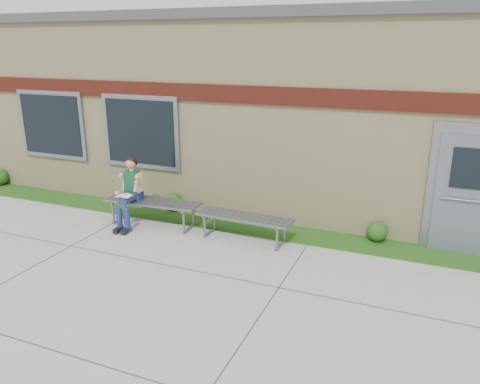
% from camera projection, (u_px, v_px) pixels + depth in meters
% --- Properties ---
extents(ground, '(80.00, 80.00, 0.00)m').
position_uv_depth(ground, '(205.00, 290.00, 7.03)').
color(ground, '#9E9E99').
rests_on(ground, ground).
extents(grass_strip, '(16.00, 0.80, 0.02)m').
position_uv_depth(grass_strip, '(264.00, 229.00, 9.32)').
color(grass_strip, '#244713').
rests_on(grass_strip, ground).
extents(school_building, '(16.20, 6.22, 4.20)m').
position_uv_depth(school_building, '(311.00, 104.00, 11.66)').
color(school_building, beige).
rests_on(school_building, ground).
extents(bench_left, '(2.02, 0.67, 0.52)m').
position_uv_depth(bench_left, '(153.00, 206.00, 9.46)').
color(bench_left, slate).
rests_on(bench_left, ground).
extents(bench_right, '(1.85, 0.57, 0.48)m').
position_uv_depth(bench_right, '(244.00, 221.00, 8.74)').
color(bench_right, slate).
rests_on(bench_right, ground).
extents(girl, '(0.50, 0.81, 1.41)m').
position_uv_depth(girl, '(130.00, 190.00, 9.31)').
color(girl, navy).
rests_on(girl, ground).
extents(shrub_west, '(0.42, 0.42, 0.42)m').
position_uv_depth(shrub_west, '(0.00, 177.00, 12.16)').
color(shrub_west, '#244713').
rests_on(shrub_west, grass_strip).
extents(shrub_mid, '(0.39, 0.39, 0.39)m').
position_uv_depth(shrub_mid, '(173.00, 202.00, 10.28)').
color(shrub_mid, '#244713').
rests_on(shrub_mid, grass_strip).
extents(shrub_east, '(0.38, 0.38, 0.38)m').
position_uv_depth(shrub_east, '(377.00, 231.00, 8.69)').
color(shrub_east, '#244713').
rests_on(shrub_east, grass_strip).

